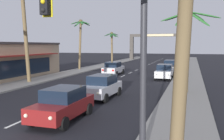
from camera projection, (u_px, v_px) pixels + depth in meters
The scene contains 14 objects.
sidewalk_right at pixel (187, 81), 27.46m from camera, with size 3.20×110.00×0.14m, color gray.
sidewalk_left at pixel (57, 76), 32.11m from camera, with size 3.20×110.00×0.14m, color gray.
lane_markings at pixel (120, 79), 29.18m from camera, with size 4.28×87.03×0.01m.
traffic_signal_mast at pixel (48, 17), 9.40m from camera, with size 11.30×0.41×6.88m.
sedan_lead_at_stop_bar at pixel (63, 104), 13.23m from camera, with size 1.98×4.46×1.68m.
sedan_third_in_queue at pixel (102, 86), 18.82m from camera, with size 2.09×4.51×1.68m.
sedan_oncoming_far at pixel (113, 68), 33.60m from camera, with size 2.01×4.48×1.68m.
sedan_parked_nearest_kerb at pixel (170, 66), 37.67m from camera, with size 2.07×4.50×1.68m.
sedan_parked_mid_kerb at pixel (164, 72), 29.33m from camera, with size 1.99×4.47×1.68m.
palm_left_second at pixel (24, 17), 25.87m from camera, with size 2.98×2.98×9.91m.
palm_left_third at pixel (81, 35), 39.43m from camera, with size 3.28×3.05×7.77m.
palm_left_farthest at pixel (112, 41), 52.71m from camera, with size 3.15×3.12×6.56m.
palm_right_second at pixel (188, 33), 20.00m from camera, with size 4.50×4.13×6.68m.
town_gateway_arch at pixel (159, 43), 65.46m from camera, with size 15.17×0.90×6.73m.
Camera 1 is at (8.26, -8.38, 3.87)m, focal length 41.24 mm.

